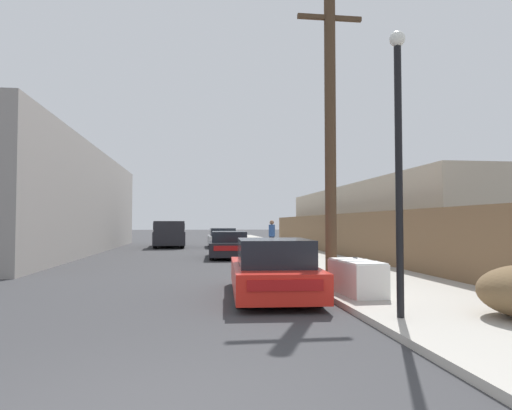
{
  "coord_description": "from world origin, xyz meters",
  "views": [
    {
      "loc": [
        0.4,
        -3.88,
        1.66
      ],
      "look_at": [
        2.19,
        9.9,
        2.21
      ],
      "focal_mm": 32.0,
      "sensor_mm": 36.0,
      "label": 1
    }
  ],
  "objects_px": {
    "utility_pole": "(330,129)",
    "street_lamp": "(399,150)",
    "parked_sports_car_red": "(272,270)",
    "pedestrian": "(272,235)",
    "car_parked_far": "(222,238)",
    "pickup_truck": "(169,234)",
    "car_parked_mid": "(229,245)",
    "discarded_fridge": "(356,277)"
  },
  "relations": [
    {
      "from": "pickup_truck",
      "to": "car_parked_far",
      "type": "bearing_deg",
      "value": 171.79
    },
    {
      "from": "car_parked_far",
      "to": "pedestrian",
      "type": "distance_m",
      "value": 7.06
    },
    {
      "from": "parked_sports_car_red",
      "to": "pedestrian",
      "type": "xyz_separation_m",
      "value": [
        2.38,
        14.49,
        0.39
      ]
    },
    {
      "from": "car_parked_mid",
      "to": "car_parked_far",
      "type": "xyz_separation_m",
      "value": [
        0.22,
        9.51,
        0.01
      ]
    },
    {
      "from": "car_parked_mid",
      "to": "discarded_fridge",
      "type": "bearing_deg",
      "value": -78.73
    },
    {
      "from": "car_parked_mid",
      "to": "utility_pole",
      "type": "height_order",
      "value": "utility_pole"
    },
    {
      "from": "parked_sports_car_red",
      "to": "street_lamp",
      "type": "relative_size",
      "value": 0.96
    },
    {
      "from": "discarded_fridge",
      "to": "pickup_truck",
      "type": "height_order",
      "value": "pickup_truck"
    },
    {
      "from": "car_parked_far",
      "to": "pickup_truck",
      "type": "height_order",
      "value": "pickup_truck"
    },
    {
      "from": "utility_pole",
      "to": "street_lamp",
      "type": "xyz_separation_m",
      "value": [
        -0.3,
        -4.84,
        -1.35
      ]
    },
    {
      "from": "car_parked_far",
      "to": "pickup_truck",
      "type": "xyz_separation_m",
      "value": [
        -3.61,
        0.32,
        0.28
      ]
    },
    {
      "from": "discarded_fridge",
      "to": "pickup_truck",
      "type": "relative_size",
      "value": 0.32
    },
    {
      "from": "utility_pole",
      "to": "street_lamp",
      "type": "distance_m",
      "value": 5.04
    },
    {
      "from": "pickup_truck",
      "to": "parked_sports_car_red",
      "type": "bearing_deg",
      "value": 96.3
    },
    {
      "from": "utility_pole",
      "to": "pickup_truck",
      "type": "bearing_deg",
      "value": 105.54
    },
    {
      "from": "pickup_truck",
      "to": "utility_pole",
      "type": "distance_m",
      "value": 20.69
    },
    {
      "from": "car_parked_mid",
      "to": "pickup_truck",
      "type": "relative_size",
      "value": 0.79
    },
    {
      "from": "discarded_fridge",
      "to": "utility_pole",
      "type": "distance_m",
      "value": 4.4
    },
    {
      "from": "parked_sports_car_red",
      "to": "pedestrian",
      "type": "relative_size",
      "value": 2.68
    },
    {
      "from": "car_parked_mid",
      "to": "parked_sports_car_red",
      "type": "bearing_deg",
      "value": -86.95
    },
    {
      "from": "car_parked_far",
      "to": "street_lamp",
      "type": "bearing_deg",
      "value": -86.7
    },
    {
      "from": "car_parked_mid",
      "to": "pedestrian",
      "type": "height_order",
      "value": "pedestrian"
    },
    {
      "from": "car_parked_far",
      "to": "pedestrian",
      "type": "bearing_deg",
      "value": -70.97
    },
    {
      "from": "car_parked_far",
      "to": "parked_sports_car_red",
      "type": "bearing_deg",
      "value": -90.51
    },
    {
      "from": "pickup_truck",
      "to": "street_lamp",
      "type": "relative_size",
      "value": 1.18
    },
    {
      "from": "street_lamp",
      "to": "pickup_truck",
      "type": "bearing_deg",
      "value": 101.92
    },
    {
      "from": "parked_sports_car_red",
      "to": "utility_pole",
      "type": "height_order",
      "value": "utility_pole"
    },
    {
      "from": "utility_pole",
      "to": "pedestrian",
      "type": "relative_size",
      "value": 4.72
    },
    {
      "from": "car_parked_far",
      "to": "utility_pole",
      "type": "relative_size",
      "value": 0.55
    },
    {
      "from": "parked_sports_car_red",
      "to": "pickup_truck",
      "type": "distance_m",
      "value": 21.75
    },
    {
      "from": "car_parked_far",
      "to": "street_lamp",
      "type": "relative_size",
      "value": 0.92
    },
    {
      "from": "pedestrian",
      "to": "parked_sports_car_red",
      "type": "bearing_deg",
      "value": -99.35
    },
    {
      "from": "street_lamp",
      "to": "pedestrian",
      "type": "xyz_separation_m",
      "value": [
        0.78,
        17.55,
        -1.88
      ]
    },
    {
      "from": "pickup_truck",
      "to": "utility_pole",
      "type": "relative_size",
      "value": 0.7
    },
    {
      "from": "parked_sports_car_red",
      "to": "car_parked_far",
      "type": "bearing_deg",
      "value": 93.16
    },
    {
      "from": "discarded_fridge",
      "to": "pedestrian",
      "type": "bearing_deg",
      "value": 85.46
    },
    {
      "from": "car_parked_mid",
      "to": "car_parked_far",
      "type": "relative_size",
      "value": 1.02
    },
    {
      "from": "utility_pole",
      "to": "parked_sports_car_red",
      "type": "bearing_deg",
      "value": -136.9
    },
    {
      "from": "car_parked_mid",
      "to": "pickup_truck",
      "type": "xyz_separation_m",
      "value": [
        -3.39,
        9.83,
        0.3
      ]
    },
    {
      "from": "car_parked_far",
      "to": "pickup_truck",
      "type": "bearing_deg",
      "value": 174.53
    },
    {
      "from": "parked_sports_car_red",
      "to": "utility_pole",
      "type": "relative_size",
      "value": 0.57
    },
    {
      "from": "discarded_fridge",
      "to": "parked_sports_car_red",
      "type": "distance_m",
      "value": 1.85
    }
  ]
}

